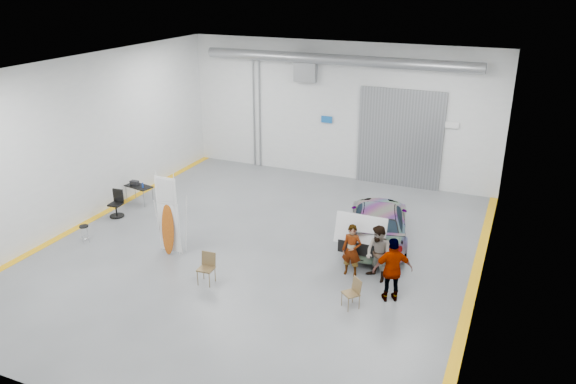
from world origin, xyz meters
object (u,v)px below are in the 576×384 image
at_px(person_a, 352,250).
at_px(person_b, 378,254).
at_px(work_table, 138,186).
at_px(folding_chair_far, 351,299).
at_px(surfboard_display, 168,222).
at_px(office_chair, 117,205).
at_px(person_c, 393,270).
at_px(folding_chair_near, 207,274).
at_px(shop_stool, 85,234).
at_px(sedan_car, 378,222).

relative_size(person_a, person_b, 0.94).
bearing_deg(work_table, folding_chair_far, -21.23).
distance_m(surfboard_display, office_chair, 4.05).
height_order(folding_chair_far, work_table, work_table).
height_order(person_a, surfboard_display, surfboard_display).
distance_m(person_c, folding_chair_near, 5.45).
distance_m(surfboard_display, shop_stool, 3.28).
bearing_deg(work_table, person_c, -15.79).
bearing_deg(surfboard_display, sedan_car, 31.53).
distance_m(person_a, folding_chair_near, 4.41).
xyz_separation_m(person_b, folding_chair_near, (-4.61, -2.21, -0.58)).
distance_m(folding_chair_near, folding_chair_far, 4.35).
xyz_separation_m(folding_chair_near, shop_stool, (-5.24, 0.69, 0.02)).
distance_m(person_a, person_b, 0.82).
height_order(sedan_car, person_b, person_b).
bearing_deg(shop_stool, folding_chair_near, -7.51).
xyz_separation_m(person_a, person_b, (0.82, -0.00, 0.05)).
bearing_deg(person_b, surfboard_display, -139.99).
xyz_separation_m(folding_chair_far, shop_stool, (-9.56, 0.23, 0.05)).
xyz_separation_m(shop_stool, office_chair, (-0.45, 2.25, 0.14)).
height_order(person_a, folding_chair_near, person_a).
distance_m(person_b, surfboard_display, 6.80).
relative_size(sedan_car, person_a, 2.87).
distance_m(shop_stool, work_table, 3.78).
relative_size(sedan_car, person_c, 2.47).
xyz_separation_m(person_c, office_chair, (-10.95, 1.67, -0.51)).
bearing_deg(work_table, sedan_car, 2.81).
height_order(sedan_car, person_c, person_c).
xyz_separation_m(surfboard_display, work_table, (-3.72, 3.23, -0.44)).
height_order(person_c, folding_chair_far, person_c).
bearing_deg(folding_chair_near, sedan_car, 46.82).
distance_m(sedan_car, surfboard_display, 7.08).
distance_m(person_c, work_table, 11.52).
bearing_deg(person_c, office_chair, -35.70).
relative_size(person_a, folding_chair_far, 1.93).
relative_size(person_c, work_table, 1.60).
relative_size(sedan_car, folding_chair_far, 5.54).
bearing_deg(shop_stool, person_b, 8.77).
xyz_separation_m(person_c, folding_chair_near, (-5.26, -1.27, -0.67)).
bearing_deg(sedan_car, shop_stool, 10.88).
xyz_separation_m(sedan_car, folding_chair_near, (-3.91, -4.88, -0.39)).
bearing_deg(folding_chair_near, person_c, 9.08).
height_order(folding_chair_near, work_table, folding_chair_near).
height_order(sedan_car, surfboard_display, surfboard_display).
xyz_separation_m(person_a, folding_chair_far, (0.54, -1.75, -0.56)).
bearing_deg(shop_stool, person_a, 9.55).
height_order(folding_chair_near, shop_stool, folding_chair_near).
height_order(person_c, folding_chair_near, person_c).
distance_m(folding_chair_far, work_table, 10.90).
xyz_separation_m(surfboard_display, folding_chair_far, (6.43, -0.71, -0.88)).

